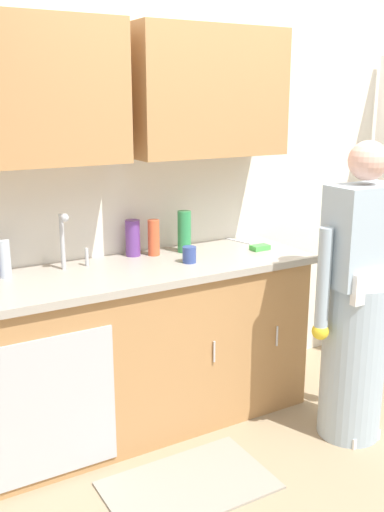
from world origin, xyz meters
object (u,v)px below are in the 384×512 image
at_px(sink, 80,278).
at_px(sponge, 260,248).
at_px(cup_by_sink, 189,255).
at_px(bottle_cleaner_spray, 154,238).
at_px(knife_on_counter, 237,241).
at_px(person_at_sink, 356,317).
at_px(bottle_water_short, 5,259).
at_px(bottle_dish_liquid, 184,232).
at_px(bottle_water_tall, 133,238).

bearing_deg(sink, sponge, -2.49).
height_order(cup_by_sink, sponge, cup_by_sink).
distance_m(bottle_cleaner_spray, sponge, 0.65).
xyz_separation_m(bottle_cleaner_spray, knife_on_counter, (0.61, 0.04, -0.10)).
bearing_deg(person_at_sink, knife_on_counter, 100.42).
height_order(sink, cup_by_sink, sink).
bearing_deg(bottle_water_short, sink, -24.16).
bearing_deg(bottle_dish_liquid, bottle_water_tall, 166.58).
distance_m(sink, cup_by_sink, 0.61).
bearing_deg(cup_by_sink, bottle_water_short, 166.32).
bearing_deg(sink, bottle_cleaner_spray, 17.96).
bearing_deg(knife_on_counter, sponge, 163.67).
bearing_deg(bottle_water_tall, knife_on_counter, -0.50).
height_order(bottle_cleaner_spray, sponge, bottle_cleaner_spray).
bearing_deg(sponge, knife_on_counter, 88.43).
relative_size(bottle_water_short, sponge, 1.75).
bearing_deg(bottle_dish_liquid, sponge, -24.62).
relative_size(sink, knife_on_counter, 2.08).
bearing_deg(bottle_dish_liquid, sink, -168.52).
xyz_separation_m(person_at_sink, bottle_water_short, (-1.62, 0.84, 0.34)).
relative_size(bottle_water_short, cup_by_sink, 2.13).
xyz_separation_m(bottle_dish_liquid, bottle_cleaner_spray, (-0.19, 0.02, -0.02)).
xyz_separation_m(bottle_cleaner_spray, sponge, (0.60, -0.21, -0.09)).
bearing_deg(person_at_sink, sink, 151.72).
xyz_separation_m(bottle_water_short, cup_by_sink, (0.94, -0.23, -0.05)).
xyz_separation_m(sink, bottle_water_short, (-0.34, 0.15, 0.11)).
bearing_deg(bottle_water_tall, bottle_dish_liquid, -13.42).
xyz_separation_m(sink, bottle_dish_liquid, (0.70, 0.14, 0.14)).
relative_size(bottle_cleaner_spray, knife_on_counter, 0.87).
bearing_deg(bottle_water_tall, sponge, -20.10).
relative_size(sink, bottle_water_short, 2.59).
height_order(sink, person_at_sink, person_at_sink).
xyz_separation_m(bottle_dish_liquid, bottle_water_short, (-1.03, 0.01, -0.03)).
bearing_deg(bottle_cleaner_spray, person_at_sink, -47.76).
height_order(knife_on_counter, sponge, sponge).
bearing_deg(bottle_water_tall, cup_by_sink, -54.44).
height_order(bottle_dish_liquid, bottle_water_tall, bottle_dish_liquid).
xyz_separation_m(bottle_cleaner_spray, cup_by_sink, (0.10, -0.24, -0.06)).
bearing_deg(person_at_sink, cup_by_sink, 137.90).
height_order(bottle_cleaner_spray, cup_by_sink, bottle_cleaner_spray).
bearing_deg(sink, person_at_sink, -28.28).
relative_size(bottle_water_short, bottle_water_tall, 0.92).
distance_m(sink, sponge, 1.11).
height_order(person_at_sink, bottle_cleaner_spray, person_at_sink).
distance_m(bottle_water_short, sponge, 1.46).
xyz_separation_m(bottle_dish_liquid, cup_by_sink, (-0.09, -0.22, -0.08)).
relative_size(sink, sponge, 4.55).
relative_size(bottle_dish_liquid, bottle_cleaner_spray, 1.18).
height_order(bottle_cleaner_spray, bottle_water_tall, bottle_water_tall).
bearing_deg(knife_on_counter, person_at_sink, 175.67).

